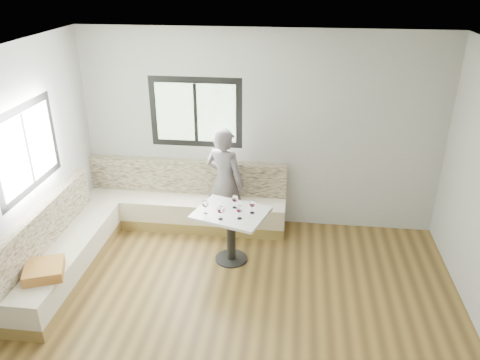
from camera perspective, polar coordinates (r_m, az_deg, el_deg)
name	(u,v)px	position (r m, az deg, el deg)	size (l,w,h in m)	color
room	(230,217)	(4.33, -1.28, -4.48)	(5.01, 5.01, 2.81)	brown
banquette	(136,223)	(6.51, -12.52, -5.18)	(2.90, 2.80, 0.95)	olive
table	(231,224)	(5.95, -1.11, -5.39)	(1.02, 0.90, 0.71)	black
person	(225,182)	(6.48, -1.87, -0.23)	(0.57, 0.37, 1.56)	#5E565A
olive_ramekin	(220,208)	(5.92, -2.40, -3.41)	(0.09, 0.09, 0.04)	white
wine_glass_a	(205,204)	(5.78, -4.25, -2.95)	(0.08, 0.08, 0.18)	white
wine_glass_b	(220,210)	(5.64, -2.40, -3.67)	(0.08, 0.08, 0.18)	white
wine_glass_c	(240,209)	(5.65, -0.06, -3.61)	(0.08, 0.08, 0.18)	white
wine_glass_d	(235,199)	(5.90, -0.65, -2.30)	(0.08, 0.08, 0.18)	white
wine_glass_e	(252,204)	(5.77, 1.51, -2.93)	(0.08, 0.08, 0.18)	white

